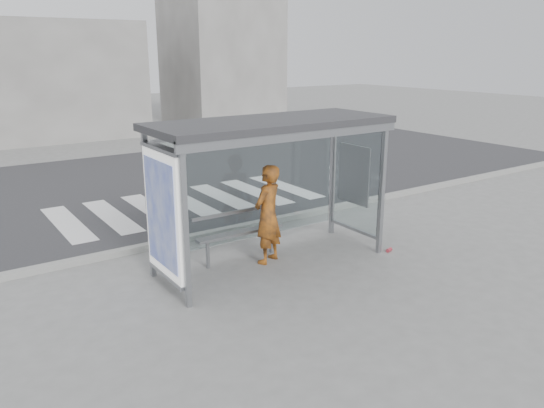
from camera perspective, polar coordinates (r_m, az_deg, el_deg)
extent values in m
plane|color=slate|center=(9.72, 0.00, -6.41)|extent=(80.00, 80.00, 0.00)
cube|color=#2D2D30|center=(15.73, -14.50, 1.91)|extent=(30.00, 10.00, 0.01)
cube|color=gray|center=(11.26, -5.60, -2.95)|extent=(30.00, 0.18, 0.12)
cube|color=silver|center=(12.75, -21.15, -1.98)|extent=(0.55, 3.00, 0.00)
cube|color=silver|center=(12.99, -16.88, -1.26)|extent=(0.55, 3.00, 0.00)
cube|color=silver|center=(13.30, -12.79, -0.56)|extent=(0.55, 3.00, 0.00)
cube|color=silver|center=(13.67, -8.91, 0.11)|extent=(0.55, 3.00, 0.00)
cube|color=silver|center=(14.11, -5.25, 0.74)|extent=(0.55, 3.00, 0.00)
cube|color=silver|center=(14.60, -1.82, 1.33)|extent=(0.55, 3.00, 0.00)
cube|color=silver|center=(15.14, 1.38, 1.87)|extent=(0.55, 3.00, 0.00)
cube|color=gray|center=(7.79, -9.32, -2.62)|extent=(0.08, 0.08, 2.50)
cube|color=gray|center=(10.05, 11.75, 1.53)|extent=(0.08, 0.08, 2.50)
cube|color=gray|center=(9.03, -13.11, -0.22)|extent=(0.08, 0.08, 2.50)
cube|color=gray|center=(11.04, 6.56, 3.06)|extent=(0.08, 0.08, 2.50)
cube|color=#2D2D30|center=(9.06, 0.00, 8.73)|extent=(4.25, 1.65, 0.12)
cube|color=gray|center=(8.46, 2.92, 7.44)|extent=(4.25, 0.06, 0.18)
cube|color=white|center=(9.87, -2.29, 1.89)|extent=(3.80, 0.02, 2.00)
cube|color=white|center=(8.39, -11.37, -1.01)|extent=(0.15, 1.25, 2.00)
cube|color=blue|center=(8.42, -10.84, -0.91)|extent=(0.01, 1.10, 1.70)
cylinder|color=orange|center=(8.58, -11.54, 1.10)|extent=(0.02, 0.32, 0.32)
cube|color=white|center=(10.52, 9.05, 2.59)|extent=(0.03, 1.25, 2.00)
cube|color=beige|center=(10.52, 8.77, 3.16)|extent=(0.03, 0.86, 1.16)
cube|color=slate|center=(25.95, -23.51, 12.10)|extent=(8.00, 5.00, 5.00)
cube|color=slate|center=(29.05, -5.50, 15.59)|extent=(5.00, 5.00, 7.00)
imported|color=#D15D13|center=(9.50, -0.45, -1.13)|extent=(0.78, 0.66, 1.81)
cube|color=slate|center=(9.71, -3.42, -3.08)|extent=(1.75, 0.21, 0.05)
cylinder|color=slate|center=(9.50, -6.93, -5.42)|extent=(0.07, 0.07, 0.51)
cylinder|color=slate|center=(10.15, -0.09, -3.87)|extent=(0.07, 0.07, 0.51)
cube|color=slate|center=(9.76, -4.03, -0.89)|extent=(1.75, 0.04, 0.06)
cylinder|color=#E54352|center=(10.50, 12.49, -4.85)|extent=(0.15, 0.11, 0.07)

